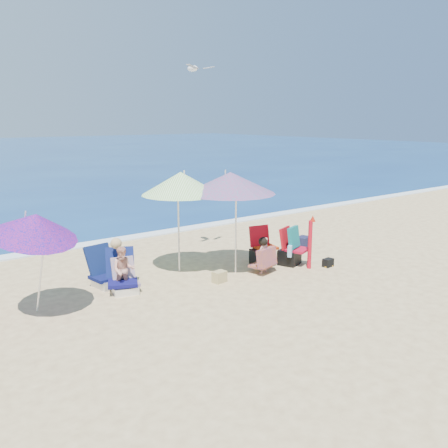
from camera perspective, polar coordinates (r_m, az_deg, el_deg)
ground at (r=10.28m, az=4.74°, el=-6.74°), size 120.00×120.00×0.00m
foam at (r=14.32m, az=-8.98°, el=-1.27°), size 120.00×0.50×0.04m
umbrella_turquoise at (r=10.48m, az=0.76°, el=4.87°), size 2.54×2.54×2.26m
umbrella_striped at (r=10.45m, az=-5.11°, el=4.79°), size 2.17×2.17×2.28m
umbrella_blue at (r=8.64m, az=-21.39°, el=-0.17°), size 1.90×1.93×1.96m
furled_umbrella at (r=11.09m, az=10.16°, el=-1.82°), size 0.17×0.15×1.23m
chair_navy at (r=10.23m, az=-13.65°, el=-5.89°), size 0.72×0.80×0.81m
chair_rainbow at (r=9.80m, az=-11.59°, el=-6.87°), size 0.62×0.70×0.65m
camp_chair_left at (r=11.40m, az=4.54°, el=-3.43°), size 0.71×0.62×0.88m
camp_chair_right at (r=11.40m, az=7.85°, el=-3.15°), size 0.71×0.74×0.92m
person_center at (r=10.67m, az=4.76°, el=-3.76°), size 0.59×0.57×0.83m
person_left at (r=9.72m, az=-11.87°, el=-5.18°), size 0.82×0.99×1.04m
bag_tan at (r=10.15m, az=-0.55°, el=-6.24°), size 0.30×0.23×0.24m
bag_navy_b at (r=13.02m, az=9.32°, el=-2.10°), size 0.44×0.37×0.28m
bag_black_b at (r=11.45m, az=12.16°, el=-4.48°), size 0.26×0.19×0.19m
orange_item at (r=11.45m, az=12.18°, el=-4.89°), size 0.23×0.12×0.03m
seagull at (r=11.38m, az=-3.62°, el=17.84°), size 0.78×0.53×0.13m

